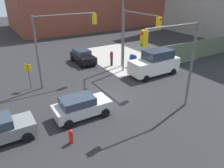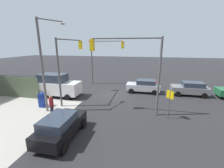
% 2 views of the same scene
% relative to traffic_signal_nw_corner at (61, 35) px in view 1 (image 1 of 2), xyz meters
% --- Properties ---
extents(ground_plane, '(120.00, 120.00, 0.00)m').
position_rel_traffic_signal_nw_corner_xyz_m(ground_plane, '(2.19, -4.50, -4.66)').
color(ground_plane, '#28282B').
extents(sidewalk_corner, '(12.00, 12.00, 0.01)m').
position_rel_traffic_signal_nw_corner_xyz_m(sidewalk_corner, '(11.19, 4.50, -4.66)').
color(sidewalk_corner, '#ADA89E').
rests_on(sidewalk_corner, ground).
extents(construction_fence, '(20.72, 0.12, 2.40)m').
position_rel_traffic_signal_nw_corner_xyz_m(construction_fence, '(20.56, -1.30, -3.46)').
color(construction_fence, '#56664C').
rests_on(construction_fence, ground).
extents(traffic_signal_nw_corner, '(5.99, 0.36, 6.50)m').
position_rel_traffic_signal_nw_corner_xyz_m(traffic_signal_nw_corner, '(0.00, 0.00, 0.00)').
color(traffic_signal_nw_corner, '#59595B').
rests_on(traffic_signal_nw_corner, ground).
extents(traffic_signal_se_corner, '(4.96, 0.36, 6.50)m').
position_rel_traffic_signal_nw_corner_xyz_m(traffic_signal_se_corner, '(4.82, -9.00, -0.06)').
color(traffic_signal_se_corner, '#59595B').
rests_on(traffic_signal_se_corner, ground).
extents(traffic_signal_ne_corner, '(0.36, 5.52, 6.50)m').
position_rel_traffic_signal_nw_corner_xyz_m(traffic_signal_ne_corner, '(6.69, -2.11, -0.03)').
color(traffic_signal_ne_corner, '#59595B').
rests_on(traffic_signal_ne_corner, ground).
extents(street_lamp_corner, '(1.35, 2.47, 8.00)m').
position_rel_traffic_signal_nw_corner_xyz_m(street_lamp_corner, '(7.24, 0.96, 0.04)').
color(street_lamp_corner, slate).
rests_on(street_lamp_corner, ground).
extents(warning_sign_two_way, '(0.48, 0.48, 2.40)m').
position_rel_traffic_signal_nw_corner_xyz_m(warning_sign_two_way, '(-3.21, 0.42, -3.02)').
color(warning_sign_two_way, '#4C4C4C').
rests_on(warning_sign_two_way, ground).
extents(mailbox_blue, '(0.56, 0.64, 1.43)m').
position_rel_traffic_signal_nw_corner_xyz_m(mailbox_blue, '(8.39, 0.50, -3.90)').
color(mailbox_blue, navy).
rests_on(mailbox_blue, ground).
extents(fire_hydrant, '(0.26, 0.26, 0.94)m').
position_rel_traffic_signal_nw_corner_xyz_m(fire_hydrant, '(-2.81, -8.70, -4.18)').
color(fire_hydrant, red).
rests_on(fire_hydrant, ground).
extents(coupe_silver, '(4.08, 2.02, 1.62)m').
position_rel_traffic_signal_nw_corner_xyz_m(coupe_silver, '(-1.11, -6.32, -3.82)').
color(coupe_silver, '#B7BABF').
rests_on(coupe_silver, ground).
extents(sedan_black, '(2.02, 4.07, 1.62)m').
position_rel_traffic_signal_nw_corner_xyz_m(sedan_black, '(3.91, 4.70, -3.82)').
color(sedan_black, black).
rests_on(sedan_black, ground).
extents(van_white_delivery, '(5.40, 2.32, 2.62)m').
position_rel_traffic_signal_nw_corner_xyz_m(van_white_delivery, '(8.90, -2.70, -3.38)').
color(van_white_delivery, white).
rests_on(van_white_delivery, ground).
extents(pedestrian_crossing, '(0.36, 0.36, 1.82)m').
position_rel_traffic_signal_nw_corner_xyz_m(pedestrian_crossing, '(6.39, 2.00, -3.71)').
color(pedestrian_crossing, maroon).
rests_on(pedestrian_crossing, ground).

